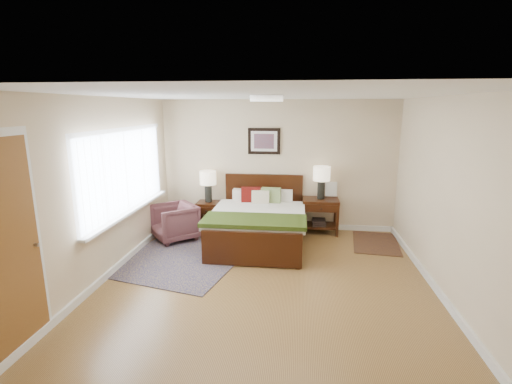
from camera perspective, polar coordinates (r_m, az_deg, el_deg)
floor at (r=5.19m, az=1.46°, el=-14.06°), size 5.00×5.00×0.00m
back_wall at (r=7.21m, az=3.36°, el=4.09°), size 4.50×0.04×2.50m
front_wall at (r=2.42m, az=-4.03°, el=-14.37°), size 4.50×0.04×2.50m
left_wall at (r=5.44m, az=-22.79°, el=0.17°), size 0.04×5.00×2.50m
right_wall at (r=5.08m, az=27.70°, el=-1.15°), size 0.04×5.00×2.50m
ceiling at (r=4.63m, az=1.64°, el=14.70°), size 4.50×5.00×0.02m
window at (r=6.00m, az=-19.21°, el=2.81°), size 0.11×2.72×1.32m
door at (r=4.10m, az=-34.32°, el=-7.68°), size 0.06×1.00×2.18m
ceil_fixture at (r=4.63m, az=1.64°, el=14.27°), size 0.44×0.44×0.08m
bed at (r=6.45m, az=0.39°, el=-3.86°), size 1.63×1.97×1.06m
wall_art at (r=7.14m, az=1.25°, el=7.82°), size 0.62×0.05×0.50m
nightstand_left at (r=7.34m, az=-7.31°, el=-2.47°), size 0.45×0.41×0.54m
nightstand_right at (r=7.15m, az=9.86°, el=-3.06°), size 0.67×0.50×0.67m
lamp_left at (r=7.23m, az=-7.39°, el=1.70°), size 0.31×0.31×0.61m
lamp_right at (r=7.01m, az=10.06°, el=2.30°), size 0.31×0.31×0.61m
armchair at (r=6.87m, az=-12.44°, el=-4.55°), size 1.00×1.00×0.66m
rug_persian at (r=6.33m, az=-10.09°, el=-9.06°), size 2.33×2.88×0.01m
rug_navy at (r=6.97m, az=17.93°, el=-7.44°), size 0.89×1.23×0.01m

